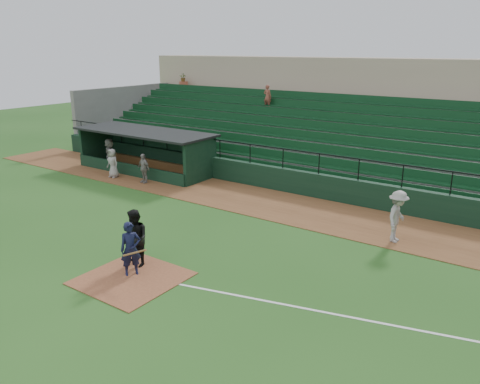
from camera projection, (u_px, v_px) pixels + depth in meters
The scene contains 12 objects.
ground at pixel (154, 267), 16.00m from camera, with size 90.00×90.00×0.00m, color #24521A.
warning_track at pixel (277, 205), 22.26m from camera, with size 40.00×4.00×0.03m, color brown.
home_plate_dirt at pixel (132, 278), 15.21m from camera, with size 3.00×3.00×0.03m, color brown.
foul_line at pixel (406, 328), 12.54m from camera, with size 18.00×0.09×0.01m, color white.
stadium_structure at pixel (351, 131), 28.22m from camera, with size 38.00×13.08×6.40m.
dugout at pixel (150, 148), 28.46m from camera, with size 8.90×3.20×2.42m.
batter_at_plate at pixel (131, 249), 15.22m from camera, with size 1.16×0.79×1.80m.
umpire at pixel (135, 238), 15.86m from camera, with size 0.95×0.74×1.96m, color black.
runner at pixel (397, 217), 17.78m from camera, with size 1.29×0.74×1.99m, color #9D9893.
dugout_player_a at pixel (144, 168), 25.69m from camera, with size 0.93×0.39×1.59m, color gray.
dugout_player_b at pixel (113, 163), 26.77m from camera, with size 0.80×0.52×1.63m, color #9D9893.
dugout_player_c at pixel (110, 153), 28.93m from camera, with size 1.65×0.53×1.78m, color #9D9893.
Camera 1 is at (10.72, -10.28, 7.08)m, focal length 35.72 mm.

